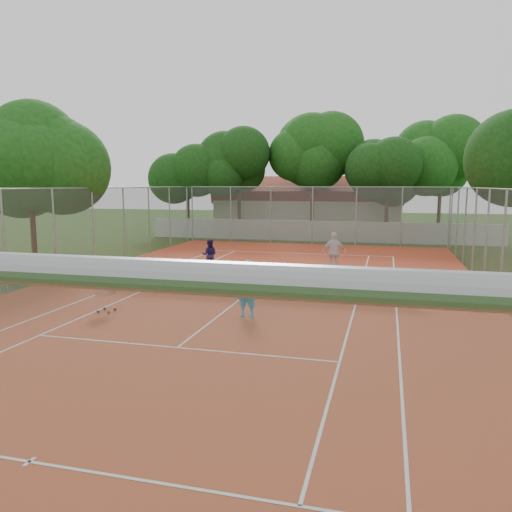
% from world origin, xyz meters
% --- Properties ---
extents(ground, '(120.00, 120.00, 0.00)m').
position_xyz_m(ground, '(0.00, 0.00, 0.00)').
color(ground, '#1B390F').
rests_on(ground, ground).
extents(court_pad, '(18.00, 34.00, 0.02)m').
position_xyz_m(court_pad, '(0.00, 0.00, 0.01)').
color(court_pad, '#B64223').
rests_on(court_pad, ground).
extents(court_lines, '(10.98, 23.78, 0.01)m').
position_xyz_m(court_lines, '(0.00, 0.00, 0.02)').
color(court_lines, white).
rests_on(court_lines, court_pad).
extents(tennis_net, '(11.88, 0.10, 0.98)m').
position_xyz_m(tennis_net, '(0.00, 0.00, 0.51)').
color(tennis_net, black).
rests_on(tennis_net, court_pad).
extents(perimeter_fence, '(18.00, 34.00, 4.00)m').
position_xyz_m(perimeter_fence, '(0.00, 0.00, 2.00)').
color(perimeter_fence, slate).
rests_on(perimeter_fence, ground).
extents(boundary_wall, '(26.00, 0.30, 1.50)m').
position_xyz_m(boundary_wall, '(0.00, 19.00, 0.75)').
color(boundary_wall, silver).
rests_on(boundary_wall, ground).
extents(clubhouse, '(16.40, 9.00, 4.40)m').
position_xyz_m(clubhouse, '(-2.00, 29.00, 2.20)').
color(clubhouse, beige).
rests_on(clubhouse, ground).
extents(tropical_trees, '(29.00, 19.00, 10.00)m').
position_xyz_m(tropical_trees, '(0.00, 22.00, 5.00)').
color(tropical_trees, black).
rests_on(tropical_trees, ground).
extents(player_near, '(0.69, 0.49, 1.80)m').
position_xyz_m(player_near, '(0.91, -3.03, 0.92)').
color(player_near, '#1A99E2').
rests_on(player_near, court_pad).
extents(player_far_left, '(0.84, 0.72, 1.51)m').
position_xyz_m(player_far_left, '(-3.22, 4.84, 0.78)').
color(player_far_left, '#1D1848').
rests_on(player_far_left, court_pad).
extents(player_far_right, '(1.19, 0.65, 1.93)m').
position_xyz_m(player_far_right, '(2.70, 5.69, 0.98)').
color(player_far_right, silver).
rests_on(player_far_right, court_pad).
extents(ball_hopper, '(0.52, 0.52, 1.04)m').
position_xyz_m(ball_hopper, '(-3.69, -3.67, 0.54)').
color(ball_hopper, silver).
rests_on(ball_hopper, court_pad).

